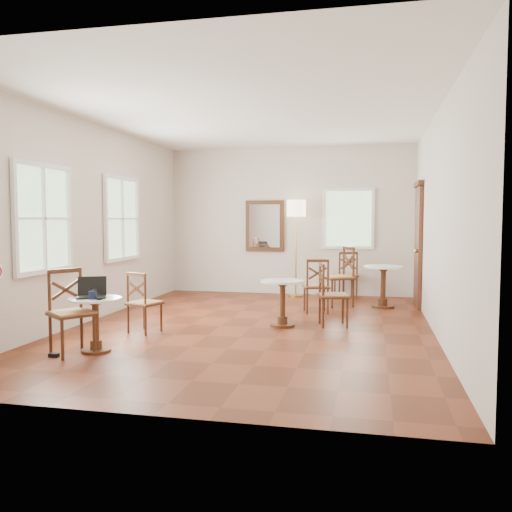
{
  "coord_description": "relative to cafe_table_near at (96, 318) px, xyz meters",
  "views": [
    {
      "loc": [
        1.65,
        -7.31,
        1.54
      ],
      "look_at": [
        0.0,
        0.3,
        1.0
      ],
      "focal_mm": 37.33,
      "sensor_mm": 36.0,
      "label": 1
    }
  ],
  "objects": [
    {
      "name": "chair_back_a",
      "position": [
        2.64,
        4.94,
        0.06
      ],
      "size": [
        0.53,
        0.53,
        0.91
      ],
      "rotation": [
        0.0,
        0.0,
        3.46
      ],
      "color": "#492512",
      "rests_on": "ground"
    },
    {
      "name": "cafe_table_back",
      "position": [
        3.33,
        3.89,
        0.06
      ],
      "size": [
        0.69,
        0.69,
        0.73
      ],
      "color": "#492512",
      "rests_on": "ground"
    },
    {
      "name": "laptop",
      "position": [
        -0.06,
        0.04,
        0.3
      ],
      "size": [
        0.41,
        0.38,
        0.23
      ],
      "rotation": [
        0.0,
        0.0,
        0.43
      ],
      "color": "black",
      "rests_on": "cafe_table_near"
    },
    {
      "name": "cafe_table_mid",
      "position": [
        1.88,
        1.92,
        0.02
      ],
      "size": [
        0.63,
        0.63,
        0.67
      ],
      "color": "#492512",
      "rests_on": "ground"
    },
    {
      "name": "chair_mid_a",
      "position": [
        2.24,
        3.15,
        0.05
      ],
      "size": [
        0.5,
        0.5,
        0.89
      ],
      "rotation": [
        0.0,
        0.0,
        3.39
      ],
      "color": "#492512",
      "rests_on": "ground"
    },
    {
      "name": "room_shell",
      "position": [
        1.4,
        2.02,
        1.5
      ],
      "size": [
        5.02,
        7.02,
        3.01
      ],
      "color": "beige",
      "rests_on": "ground"
    },
    {
      "name": "cafe_table_near",
      "position": [
        0.0,
        0.0,
        0.0
      ],
      "size": [
        0.6,
        0.6,
        0.63
      ],
      "color": "#492512",
      "rests_on": "ground"
    },
    {
      "name": "water_glass",
      "position": [
        -0.02,
        0.02,
        0.29
      ],
      "size": [
        0.06,
        0.06,
        0.11
      ],
      "primitive_type": "cylinder",
      "color": "white",
      "rests_on": "cafe_table_near"
    },
    {
      "name": "chair_near_b",
      "position": [
        -0.23,
        -0.14,
        0.09
      ],
      "size": [
        0.63,
        0.63,
        0.97
      ],
      "rotation": [
        0.0,
        0.0,
        0.92
      ],
      "color": "#492512",
      "rests_on": "ground"
    },
    {
      "name": "chair_mid_b",
      "position": [
        2.57,
        2.1,
        0.06
      ],
      "size": [
        0.5,
        0.5,
        0.91
      ],
      "rotation": [
        0.0,
        0.0,
        1.8
      ],
      "color": "#492512",
      "rests_on": "ground"
    },
    {
      "name": "power_adapter",
      "position": [
        -0.35,
        -0.31,
        -0.37
      ],
      "size": [
        0.11,
        0.06,
        0.04
      ],
      "primitive_type": "cube",
      "color": "black",
      "rests_on": "ground"
    },
    {
      "name": "mouse",
      "position": [
        0.13,
        -0.13,
        0.26
      ],
      "size": [
        0.09,
        0.06,
        0.03
      ],
      "primitive_type": "ellipsoid",
      "rotation": [
        0.0,
        0.0,
        -0.06
      ],
      "color": "black",
      "rests_on": "cafe_table_near"
    },
    {
      "name": "ground",
      "position": [
        1.46,
        1.75,
        -0.39
      ],
      "size": [
        7.0,
        7.0,
        0.0
      ],
      "primitive_type": "plane",
      "color": "#602410",
      "rests_on": "ground"
    },
    {
      "name": "navy_mug",
      "position": [
        0.02,
        -0.1,
        0.29
      ],
      "size": [
        0.12,
        0.08,
        0.09
      ],
      "color": "black",
      "rests_on": "cafe_table_near"
    },
    {
      "name": "chair_near_a",
      "position": [
        0.11,
        1.09,
        0.02
      ],
      "size": [
        0.48,
        0.48,
        0.83
      ],
      "rotation": [
        0.0,
        0.0,
        2.82
      ],
      "color": "#492512",
      "rests_on": "ground"
    },
    {
      "name": "floor_lamp",
      "position": [
        1.66,
        4.9,
        1.23
      ],
      "size": [
        0.37,
        0.37,
        1.92
      ],
      "color": "#BF8C3F",
      "rests_on": "ground"
    },
    {
      "name": "chair_back_b",
      "position": [
        2.58,
        3.9,
        0.13
      ],
      "size": [
        0.66,
        0.66,
        1.05
      ],
      "rotation": [
        0.0,
        0.0,
        -1.09
      ],
      "color": "#492512",
      "rests_on": "ground"
    }
  ]
}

